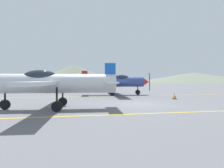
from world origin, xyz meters
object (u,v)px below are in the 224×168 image
object	(u,v)px
airplane_far	(67,81)
airplane_back	(90,81)
airplane_near	(51,83)
traffic_cone_front	(175,96)
airplane_mid	(116,81)

from	to	relation	value
airplane_far	airplane_back	size ratio (longest dim) A/B	1.01
airplane_far	airplane_back	world-z (taller)	same
airplane_near	airplane_far	size ratio (longest dim) A/B	1.00
airplane_near	airplane_far	bearing A→B (deg)	89.22
airplane_back	airplane_far	bearing A→B (deg)	-112.54
airplane_far	traffic_cone_front	distance (m)	19.85
airplane_far	traffic_cone_front	xyz separation A→B (m)	(10.32, -16.91, -1.32)
airplane_mid	traffic_cone_front	world-z (taller)	airplane_mid
airplane_mid	airplane_far	xyz separation A→B (m)	(-5.96, 10.89, 0.00)
airplane_far	airplane_mid	bearing A→B (deg)	-61.31
airplane_mid	airplane_near	bearing A→B (deg)	-121.21
airplane_back	airplane_mid	bearing A→B (deg)	-86.67
airplane_near	traffic_cone_front	world-z (taller)	airplane_near
airplane_back	traffic_cone_front	distance (m)	28.76
airplane_mid	traffic_cone_front	xyz separation A→B (m)	(4.36, -6.02, -1.32)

